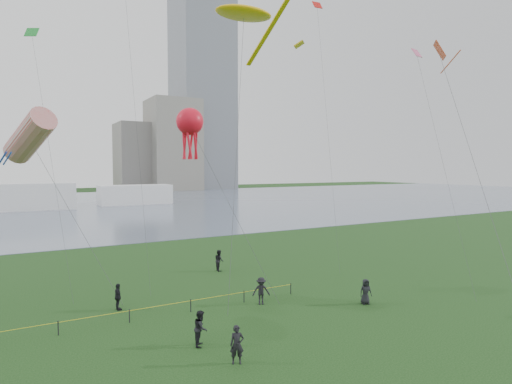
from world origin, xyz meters
TOP-DOWN VIEW (x-y plane):
  - ground_plane at (0.00, 0.00)m, footprint 400.00×400.00m
  - lake at (0.00, 100.00)m, footprint 400.00×120.00m
  - tower at (62.00, 168.00)m, footprint 24.00×24.00m
  - building_mid at (46.00, 162.00)m, footprint 20.00×20.00m
  - building_low at (32.00, 168.00)m, footprint 16.00×18.00m
  - pavilion_left at (-12.00, 95.00)m, footprint 22.00×8.00m
  - pavilion_right at (14.00, 98.00)m, footprint 18.00×7.00m
  - fence at (-13.57, 12.68)m, footprint 24.07×0.07m
  - spectator_a at (-4.91, 7.38)m, footprint 1.09×1.16m
  - spectator_b at (1.40, 11.73)m, footprint 1.41×1.12m
  - spectator_c at (-7.56, 15.41)m, footprint 0.52×1.09m
  - spectator_d at (7.80, 8.18)m, footprint 1.00×0.80m
  - spectator_f at (-4.19, 4.51)m, footprint 0.81×0.69m
  - spectator_g at (2.92, 22.04)m, footprint 0.84×1.02m
  - kite_stingray at (3.75, 18.53)m, footprint 7.95×10.06m
  - kite_windsock at (-12.35, 20.18)m, footprint 7.74×6.40m
  - kite_octopus at (-1.54, 17.56)m, footprint 5.12×7.55m
  - kite_delta at (12.79, 6.04)m, footprint 8.79×12.54m
  - small_kites at (2.80, 18.87)m, footprint 29.29×11.69m

SIDE VIEW (x-z plane):
  - ground_plane at x=0.00m, z-range 0.00..0.00m
  - lake at x=0.00m, z-range -0.02..0.06m
  - fence at x=-13.57m, z-range 0.03..1.08m
  - spectator_d at x=7.80m, z-range 0.00..1.77m
  - spectator_c at x=-7.56m, z-range 0.00..1.81m
  - spectator_f at x=-4.19m, z-range 0.00..1.89m
  - spectator_b at x=1.40m, z-range 0.00..1.90m
  - spectator_a at x=-4.91m, z-range 0.00..1.90m
  - spectator_g at x=2.92m, z-range 0.00..1.95m
  - pavilion_right at x=14.00m, z-range 0.00..5.00m
  - pavilion_left at x=-12.00m, z-range 0.00..6.00m
  - kite_windsock at x=-12.35m, z-range 4.90..18.59m
  - kite_octopus at x=-1.54m, z-range 5.92..20.06m
  - building_low at x=32.00m, z-range 0.00..28.00m
  - kite_delta at x=12.79m, z-range 7.53..26.04m
  - building_mid at x=46.00m, z-range 0.00..38.00m
  - kite_stingray at x=3.75m, z-range 10.94..33.77m
  - small_kites at x=2.80m, z-range 18.03..28.09m
  - tower at x=62.00m, z-range 0.00..120.00m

